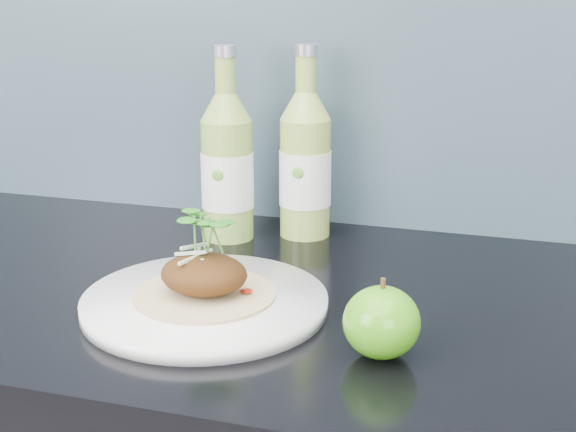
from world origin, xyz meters
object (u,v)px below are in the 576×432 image
object	(u,v)px
cider_bottle_left	(227,167)
dinner_plate	(205,302)
cider_bottle_right	(305,165)
green_apple	(382,322)

from	to	relation	value
cider_bottle_left	dinner_plate	bearing A→B (deg)	-96.39
cider_bottle_left	cider_bottle_right	xyz separation A→B (m)	(0.10, 0.04, 0.00)
cider_bottle_right	dinner_plate	bearing A→B (deg)	-93.51
cider_bottle_left	cider_bottle_right	distance (m)	0.11
dinner_plate	cider_bottle_left	world-z (taller)	cider_bottle_left
cider_bottle_left	green_apple	bearing A→B (deg)	-69.02
dinner_plate	green_apple	bearing A→B (deg)	-14.84
green_apple	cider_bottle_left	bearing A→B (deg)	132.40
green_apple	cider_bottle_right	xyz separation A→B (m)	(-0.18, 0.35, 0.07)
green_apple	cider_bottle_left	world-z (taller)	cider_bottle_left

